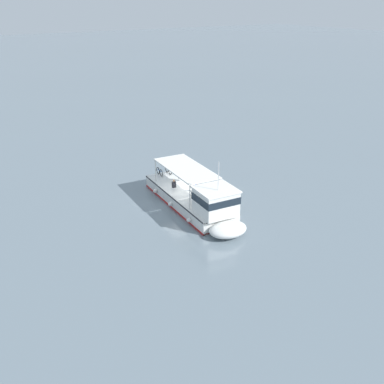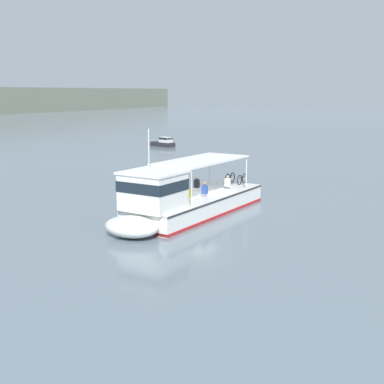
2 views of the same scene
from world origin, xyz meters
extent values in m
plane|color=slate|center=(0.00, 0.00, 0.00)|extent=(400.00, 400.00, 0.00)
cube|color=white|center=(-0.72, -0.44, 0.55)|extent=(11.06, 4.24, 1.10)
ellipsoid|color=white|center=(-6.89, 0.17, 0.55)|extent=(2.48, 3.14, 1.01)
cube|color=red|center=(-0.72, -0.44, 0.10)|extent=(11.06, 4.28, 0.16)
cube|color=#2D2D33|center=(-0.72, -0.44, 1.02)|extent=(11.07, 4.30, 0.10)
cube|color=white|center=(-5.09, -0.01, 2.05)|extent=(2.85, 2.96, 1.90)
cube|color=#19232D|center=(-5.09, -0.01, 2.38)|extent=(2.90, 3.03, 0.56)
cube|color=white|center=(-5.09, -0.01, 3.06)|extent=(3.03, 3.14, 0.12)
cube|color=white|center=(-0.27, -0.48, 3.15)|extent=(6.96, 3.58, 0.10)
cylinder|color=silver|center=(-3.64, -1.52, 2.10)|extent=(0.08, 0.08, 2.00)
cylinder|color=silver|center=(-3.37, 1.19, 2.10)|extent=(0.08, 0.08, 2.00)
cylinder|color=silver|center=(2.83, -2.15, 2.10)|extent=(0.08, 0.08, 2.00)
cylinder|color=silver|center=(3.10, 0.56, 2.10)|extent=(0.08, 0.08, 2.00)
cylinder|color=silver|center=(-5.39, 0.02, 4.22)|extent=(0.06, 0.06, 2.20)
sphere|color=white|center=(-3.93, 1.67, 0.50)|extent=(0.36, 0.36, 0.36)
sphere|color=white|center=(-0.64, 1.35, 0.50)|extent=(0.36, 0.36, 0.36)
sphere|color=white|center=(2.44, 1.04, 0.50)|extent=(0.36, 0.36, 0.36)
torus|color=black|center=(3.77, -1.33, 1.43)|extent=(0.66, 0.12, 0.66)
torus|color=black|center=(4.46, -1.40, 1.43)|extent=(0.66, 0.12, 0.66)
cylinder|color=#232328|center=(4.12, -1.36, 1.55)|extent=(0.70, 0.13, 0.06)
torus|color=black|center=(3.86, -0.43, 1.43)|extent=(0.66, 0.12, 0.66)
torus|color=black|center=(4.55, -0.50, 1.43)|extent=(0.66, 0.12, 0.66)
cylinder|color=#1E478C|center=(4.20, -0.47, 1.55)|extent=(0.70, 0.13, 0.06)
cube|color=white|center=(1.88, -1.27, 1.56)|extent=(0.25, 0.34, 0.52)
sphere|color=tan|center=(1.88, -1.27, 1.93)|extent=(0.20, 0.20, 0.20)
cube|color=black|center=(0.54, 0.23, 1.56)|extent=(0.25, 0.34, 0.52)
sphere|color=#9E7051|center=(0.54, 0.23, 1.93)|extent=(0.20, 0.20, 0.20)
cube|color=#2D4CA5|center=(-1.07, -1.08, 1.56)|extent=(0.25, 0.34, 0.52)
sphere|color=#9E7051|center=(-1.07, -1.08, 1.93)|extent=(0.20, 0.20, 0.20)
cube|color=yellow|center=(-2.51, -0.69, 1.56)|extent=(0.25, 0.34, 0.52)
sphere|color=#9E7051|center=(-2.51, -0.69, 1.93)|extent=(0.20, 0.20, 0.20)
camera|label=1|loc=(-29.85, 18.64, 16.26)|focal=42.32mm
camera|label=2|loc=(-28.04, -13.89, 7.15)|focal=48.97mm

